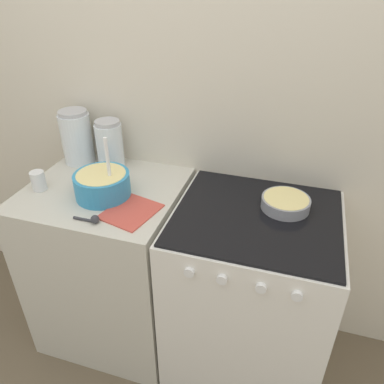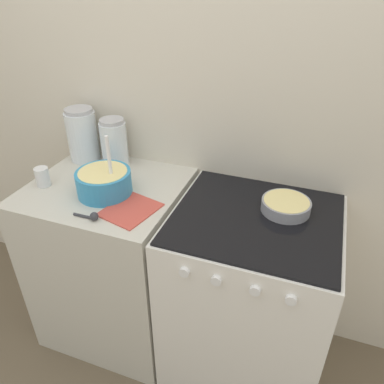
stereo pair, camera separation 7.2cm
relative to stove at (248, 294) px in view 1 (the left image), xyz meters
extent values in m
cube|color=beige|center=(-0.37, 0.35, 0.73)|extent=(4.45, 0.05, 2.40)
cube|color=beige|center=(-0.73, 0.00, 0.00)|extent=(0.72, 0.64, 0.94)
cube|color=white|center=(0.00, 0.00, -0.01)|extent=(0.71, 0.64, 0.92)
cube|color=black|center=(0.00, 0.00, 0.46)|extent=(0.68, 0.62, 0.01)
cylinder|color=white|center=(-0.20, -0.33, 0.39)|extent=(0.04, 0.02, 0.04)
cylinder|color=white|center=(-0.07, -0.33, 0.39)|extent=(0.04, 0.02, 0.04)
cylinder|color=white|center=(0.07, -0.33, 0.39)|extent=(0.04, 0.02, 0.04)
cylinder|color=white|center=(0.20, -0.33, 0.39)|extent=(0.04, 0.02, 0.04)
cylinder|color=#338CBF|center=(-0.69, -0.05, 0.52)|extent=(0.25, 0.25, 0.11)
cylinder|color=#EFDB8C|center=(-0.69, -0.05, 0.55)|extent=(0.22, 0.22, 0.06)
cylinder|color=white|center=(-0.65, -0.05, 0.62)|extent=(0.02, 0.02, 0.27)
cylinder|color=gray|center=(0.11, 0.09, 0.49)|extent=(0.21, 0.21, 0.05)
cylinder|color=#EFDB8C|center=(0.11, 0.09, 0.50)|extent=(0.19, 0.19, 0.04)
cylinder|color=silver|center=(-0.98, 0.22, 0.60)|extent=(0.16, 0.16, 0.26)
cylinder|color=silver|center=(-0.98, 0.22, 0.55)|extent=(0.14, 0.14, 0.16)
cylinder|color=#B2B2B7|center=(-0.98, 0.22, 0.74)|extent=(0.14, 0.14, 0.02)
cylinder|color=silver|center=(-0.79, 0.22, 0.58)|extent=(0.14, 0.14, 0.23)
cylinder|color=tan|center=(-0.79, 0.22, 0.54)|extent=(0.12, 0.12, 0.14)
cylinder|color=#B2B2B7|center=(-0.79, 0.22, 0.70)|extent=(0.12, 0.12, 0.02)
cylinder|color=silver|center=(-1.00, -0.09, 0.51)|extent=(0.06, 0.06, 0.09)
cube|color=#CC4C3F|center=(-0.52, -0.14, 0.47)|extent=(0.24, 0.27, 0.01)
cylinder|color=#333338|center=(-0.68, -0.25, 0.47)|extent=(0.09, 0.01, 0.01)
sphere|color=#333338|center=(-0.62, -0.25, 0.49)|extent=(0.04, 0.04, 0.04)
camera|label=1|loc=(0.12, -1.31, 1.37)|focal=35.00mm
camera|label=2|loc=(0.19, -1.29, 1.37)|focal=35.00mm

